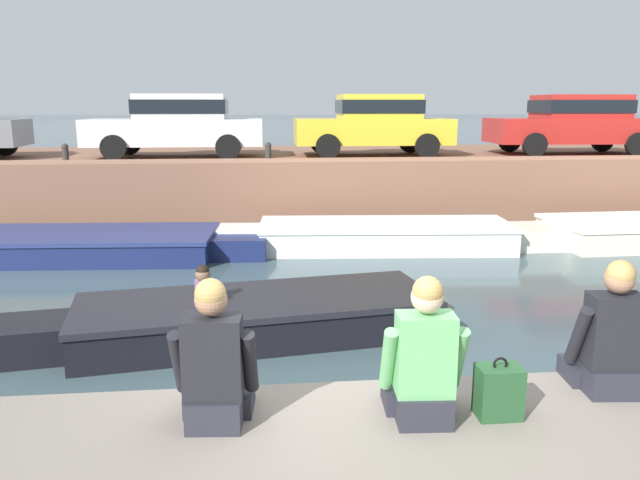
% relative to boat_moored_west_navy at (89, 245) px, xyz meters
% --- Properties ---
extents(ground_plane, '(400.00, 400.00, 0.00)m').
position_rel_boat_moored_west_navy_xyz_m(ground_plane, '(4.02, -3.18, -0.25)').
color(ground_plane, '#3D5156').
extents(far_quay_wall, '(60.00, 6.00, 1.68)m').
position_rel_boat_moored_west_navy_xyz_m(far_quay_wall, '(4.02, 4.84, 0.59)').
color(far_quay_wall, brown).
rests_on(far_quay_wall, ground).
extents(far_wall_coping, '(60.00, 0.24, 0.08)m').
position_rel_boat_moored_west_navy_xyz_m(far_wall_coping, '(4.02, 1.96, 1.46)').
color(far_wall_coping, '#9F6C52').
rests_on(far_wall_coping, far_quay_wall).
extents(boat_moored_west_navy, '(6.56, 2.39, 0.51)m').
position_rel_boat_moored_west_navy_xyz_m(boat_moored_west_navy, '(0.00, 0.00, 0.00)').
color(boat_moored_west_navy, navy).
rests_on(boat_moored_west_navy, ground).
extents(boat_moored_central_white, '(6.30, 2.18, 0.56)m').
position_rel_boat_moored_west_navy_xyz_m(boat_moored_central_white, '(5.70, 0.18, 0.03)').
color(boat_moored_central_white, white).
rests_on(boat_moored_central_white, ground).
extents(motorboat_passing, '(5.61, 2.29, 1.00)m').
position_rel_boat_moored_west_navy_xyz_m(motorboat_passing, '(3.07, -4.68, 0.01)').
color(motorboat_passing, black).
rests_on(motorboat_passing, ground).
extents(car_left_inner_white, '(4.30, 1.99, 1.54)m').
position_rel_boat_moored_west_navy_xyz_m(car_left_inner_white, '(1.40, 3.61, 2.27)').
color(car_left_inner_white, white).
rests_on(car_left_inner_white, far_quay_wall).
extents(car_centre_yellow, '(3.97, 2.05, 1.54)m').
position_rel_boat_moored_west_navy_xyz_m(car_centre_yellow, '(6.35, 3.61, 2.27)').
color(car_centre_yellow, yellow).
rests_on(car_centre_yellow, far_quay_wall).
extents(car_right_inner_red, '(4.37, 2.09, 1.54)m').
position_rel_boat_moored_west_navy_xyz_m(car_right_inner_red, '(11.73, 3.61, 2.27)').
color(car_right_inner_red, '#B2231E').
rests_on(car_right_inner_red, far_quay_wall).
extents(mooring_bollard_west, '(0.15, 0.15, 0.45)m').
position_rel_boat_moored_west_navy_xyz_m(mooring_bollard_west, '(-0.91, 2.09, 1.66)').
color(mooring_bollard_west, '#2D2B28').
rests_on(mooring_bollard_west, far_quay_wall).
extents(mooring_bollard_mid, '(0.15, 0.15, 0.45)m').
position_rel_boat_moored_west_navy_xyz_m(mooring_bollard_mid, '(3.60, 2.09, 1.66)').
color(mooring_bollard_mid, '#2D2B28').
rests_on(mooring_bollard_mid, far_quay_wall).
extents(person_seated_left, '(0.55, 0.55, 0.97)m').
position_rel_boat_moored_west_navy_xyz_m(person_seated_left, '(3.02, -8.71, 1.09)').
color(person_seated_left, '#282833').
rests_on(person_seated_left, near_quay).
extents(person_seated_right, '(0.55, 0.54, 0.97)m').
position_rel_boat_moored_west_navy_xyz_m(person_seated_right, '(4.33, -8.79, 1.09)').
color(person_seated_right, '#282833').
rests_on(person_seated_right, near_quay).
extents(person_seated_middle, '(0.55, 0.55, 0.97)m').
position_rel_boat_moored_west_navy_xyz_m(person_seated_middle, '(5.74, -8.52, 1.09)').
color(person_seated_middle, '#282833').
rests_on(person_seated_middle, near_quay).
extents(bottle_drink, '(0.06, 0.06, 0.20)m').
position_rel_boat_moored_west_navy_xyz_m(bottle_drink, '(4.26, -8.68, 0.81)').
color(bottle_drink, '#4CB259').
rests_on(bottle_drink, near_quay).
extents(backpack_on_ledge, '(0.28, 0.24, 0.41)m').
position_rel_boat_moored_west_navy_xyz_m(backpack_on_ledge, '(4.83, -8.80, 0.88)').
color(backpack_on_ledge, '#234C28').
rests_on(backpack_on_ledge, near_quay).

